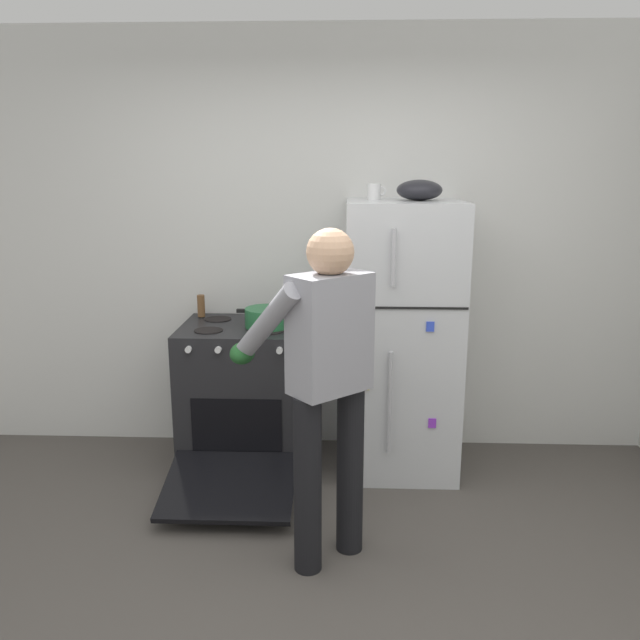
{
  "coord_description": "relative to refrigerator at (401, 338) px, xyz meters",
  "views": [
    {
      "loc": [
        0.15,
        -2.24,
        1.86
      ],
      "look_at": [
        0.0,
        1.32,
        1.0
      ],
      "focal_mm": 36.13,
      "sensor_mm": 36.0,
      "label": 1
    }
  ],
  "objects": [
    {
      "name": "ground",
      "position": [
        -0.49,
        -1.57,
        -0.83
      ],
      "size": [
        8.0,
        8.0,
        0.0
      ],
      "primitive_type": "plane",
      "color": "#4C4742"
    },
    {
      "name": "kitchen_wall_back",
      "position": [
        -0.49,
        0.38,
        0.52
      ],
      "size": [
        6.0,
        0.1,
        2.7
      ],
      "primitive_type": "cube",
      "color": "silver",
      "rests_on": "ground"
    },
    {
      "name": "refrigerator",
      "position": [
        0.0,
        0.0,
        0.0
      ],
      "size": [
        0.68,
        0.72,
        1.66
      ],
      "color": "silver",
      "rests_on": "ground"
    },
    {
      "name": "stove_range",
      "position": [
        -0.97,
        -0.02,
        -0.39
      ],
      "size": [
        0.76,
        1.21,
        0.91
      ],
      "color": "black",
      "rests_on": "ground"
    },
    {
      "name": "person_cook",
      "position": [
        -0.44,
        -1.01,
        0.13
      ],
      "size": [
        0.69,
        0.73,
        1.6
      ],
      "color": "black",
      "rests_on": "ground"
    },
    {
      "name": "red_pot",
      "position": [
        -0.81,
        -0.05,
        0.13
      ],
      "size": [
        0.37,
        0.27,
        0.11
      ],
      "color": "#236638",
      "rests_on": "stove_range"
    },
    {
      "name": "coffee_mug",
      "position": [
        -0.18,
        0.05,
        0.88
      ],
      "size": [
        0.11,
        0.08,
        0.1
      ],
      "color": "silver",
      "rests_on": "refrigerator"
    },
    {
      "name": "pepper_mill",
      "position": [
        -1.27,
        0.2,
        0.15
      ],
      "size": [
        0.05,
        0.05,
        0.14
      ],
      "primitive_type": "cylinder",
      "color": "brown",
      "rests_on": "stove_range"
    },
    {
      "name": "mixing_bowl",
      "position": [
        0.08,
        0.0,
        0.89
      ],
      "size": [
        0.26,
        0.26,
        0.12
      ],
      "primitive_type": "ellipsoid",
      "color": "black",
      "rests_on": "refrigerator"
    }
  ]
}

